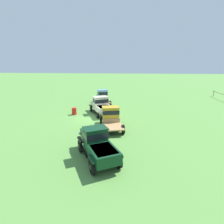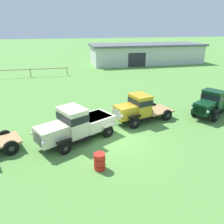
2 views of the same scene
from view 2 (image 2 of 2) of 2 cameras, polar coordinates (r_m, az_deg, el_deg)
ground_plane at (r=14.13m, az=0.82°, el=-7.28°), size 240.00×240.00×0.00m
farm_shed at (r=44.01m, az=8.94°, el=14.89°), size 21.42×7.85×3.63m
paddock_fence at (r=33.84m, az=-25.38°, el=9.55°), size 16.10×0.31×1.22m
vintage_truck_second_in_line at (r=13.81m, az=-9.41°, el=-3.17°), size 5.34×3.90×2.23m
vintage_truck_midrow_center at (r=16.40m, az=6.81°, el=1.07°), size 5.05×2.97×2.12m
vintage_truck_far_side at (r=19.44m, az=24.90°, el=2.33°), size 4.80×3.66×2.10m
oil_drum_beside_row at (r=11.33m, az=-3.27°, el=-12.75°), size 0.61×0.61×0.89m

